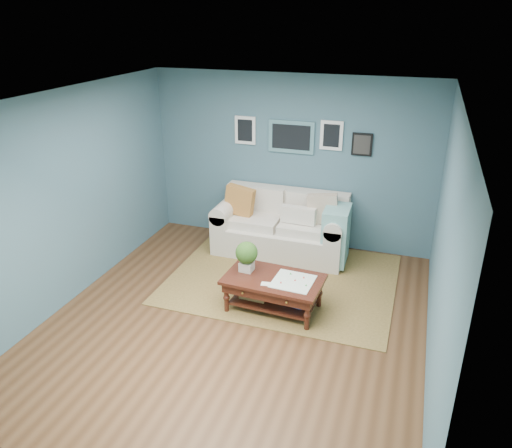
% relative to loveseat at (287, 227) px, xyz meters
% --- Properties ---
extents(room_shell, '(5.00, 5.02, 2.70)m').
position_rel_loveseat_xyz_m(room_shell, '(-0.09, -1.97, 0.92)').
color(room_shell, brown).
rests_on(room_shell, ground).
extents(area_rug, '(3.12, 2.50, 0.01)m').
position_rel_loveseat_xyz_m(area_rug, '(0.18, -0.85, -0.43)').
color(area_rug, brown).
rests_on(area_rug, ground).
extents(loveseat, '(2.08, 0.94, 1.07)m').
position_rel_loveseat_xyz_m(loveseat, '(0.00, 0.00, 0.00)').
color(loveseat, silver).
rests_on(loveseat, ground).
extents(coffee_table, '(1.26, 0.78, 0.86)m').
position_rel_loveseat_xyz_m(coffee_table, '(0.21, -1.63, -0.05)').
color(coffee_table, black).
rests_on(coffee_table, ground).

